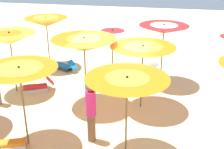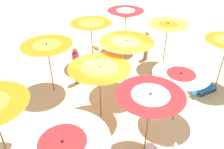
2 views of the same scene
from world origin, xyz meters
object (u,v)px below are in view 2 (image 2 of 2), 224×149
beach_umbrella_2 (126,14)px  beachgoer_2 (76,65)px  lounger_1 (93,56)px  beachgoer_1 (146,45)px  beach_umbrella_8 (47,48)px  beach_ball (139,42)px  beach_umbrella_5 (91,25)px  beach_umbrella_6 (150,99)px  beach_umbrella_9 (63,147)px  lounger_0 (159,71)px  beach_umbrella_3 (180,78)px  beach_umbrella_7 (99,72)px  beach_umbrella_1 (168,28)px  beach_umbrella_4 (126,46)px  lounger_3 (205,89)px

beach_umbrella_2 → beachgoer_2: 4.38m
lounger_1 → beachgoer_2: 2.55m
lounger_1 → beachgoer_1: 2.98m
beach_umbrella_8 → beach_ball: beach_umbrella_8 is taller
beach_umbrella_5 → beach_umbrella_6: beach_umbrella_6 is taller
beach_umbrella_9 → lounger_0: bearing=97.0°
beachgoer_1 → beach_umbrella_3: bearing=-127.2°
beach_umbrella_5 → beachgoer_2: bearing=-74.0°
beach_umbrella_7 → lounger_0: bearing=83.1°
beach_umbrella_2 → beach_umbrella_5: (-0.46, -2.43, 0.01)m
beach_umbrella_3 → lounger_0: size_ratio=1.77×
beach_umbrella_1 → beach_umbrella_7: beach_umbrella_1 is taller
beach_ball → lounger_0: bearing=-43.7°
beach_umbrella_1 → beach_umbrella_4: size_ratio=0.96×
beach_umbrella_6 → lounger_3: (0.60, 4.49, -2.11)m
lounger_3 → beach_umbrella_8: bearing=150.4°
beachgoer_2 → beach_umbrella_8: bearing=102.8°
beach_umbrella_1 → beachgoer_1: bearing=173.3°
beach_umbrella_9 → beach_umbrella_7: bearing=114.0°
beach_umbrella_4 → beach_umbrella_9: size_ratio=1.04×
beach_umbrella_4 → beach_umbrella_3: bearing=-10.8°
beach_umbrella_2 → beachgoer_2: bearing=-89.3°
beach_umbrella_4 → beach_umbrella_6: bearing=-46.8°
lounger_0 → beach_umbrella_4: bearing=136.1°
beachgoer_2 → beach_umbrella_7: bearing=-170.8°
beach_umbrella_3 → beachgoer_2: (-4.71, -0.28, -0.96)m
beach_umbrella_5 → lounger_3: (5.68, 0.92, -2.03)m
beachgoer_2 → beach_umbrella_4: bearing=-123.8°
beach_umbrella_4 → beach_umbrella_7: beach_umbrella_4 is taller
beach_umbrella_5 → beach_umbrella_8: 2.86m
beach_umbrella_2 → beach_umbrella_4: bearing=-57.2°
beach_umbrella_3 → beach_umbrella_9: (-1.00, -4.63, 0.24)m
beach_umbrella_1 → beach_umbrella_3: (2.07, -3.49, -0.23)m
lounger_0 → lounger_3: (2.36, -0.26, 0.00)m
beach_umbrella_7 → beachgoer_2: (-2.31, 1.20, -1.11)m
lounger_0 → lounger_1: lounger_1 is taller
beach_umbrella_4 → beachgoer_2: 2.63m
beach_umbrella_3 → lounger_3: 3.02m
beach_umbrella_3 → beach_umbrella_4: beach_umbrella_4 is taller
beach_umbrella_3 → lounger_1: (-5.59, 1.98, -1.73)m
beach_umbrella_7 → lounger_3: bearing=53.7°
beach_umbrella_5 → beach_umbrella_6: (5.08, -3.57, 0.08)m
beach_umbrella_4 → beachgoer_2: (-2.16, -0.77, -1.28)m
beach_umbrella_8 → beach_umbrella_3: bearing=14.7°
beach_umbrella_8 → beachgoer_2: beach_umbrella_8 is taller
beach_umbrella_4 → beach_ball: bearing=112.4°
beach_umbrella_4 → beach_umbrella_7: 1.98m
beach_umbrella_3 → lounger_1: bearing=160.5°
beach_umbrella_1 → beach_umbrella_7: (-0.33, -4.97, -0.08)m
beach_umbrella_3 → beach_umbrella_8: bearing=-165.3°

